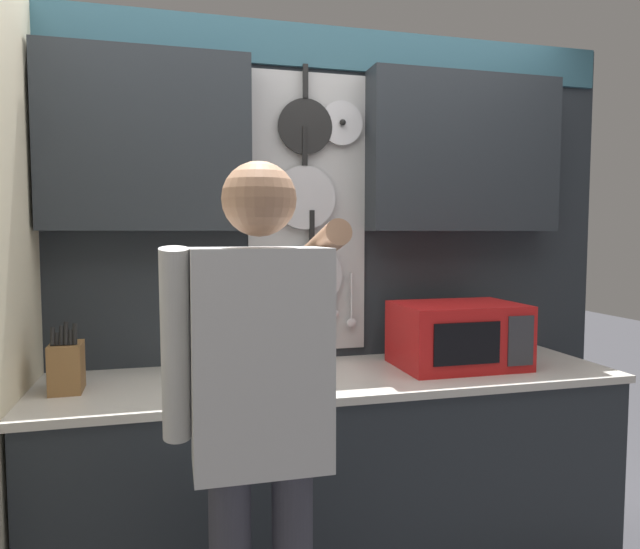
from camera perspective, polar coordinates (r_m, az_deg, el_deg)
base_cabinet_counter at (r=2.50m, az=1.67°, el=-20.25°), size 2.31×0.66×0.92m
back_wall_unit at (r=2.56m, az=-0.03°, el=4.32°), size 2.88×0.20×2.40m
microwave at (r=2.52m, az=13.62°, el=-5.89°), size 0.52×0.37×0.27m
knife_block at (r=2.27m, az=-24.02°, el=-8.39°), size 0.11×0.15×0.26m
utensil_crock at (r=2.29m, az=-2.59°, el=-8.26°), size 0.10×0.10×0.35m
person at (r=1.67m, az=-6.01°, el=-12.71°), size 0.54×0.66×1.69m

